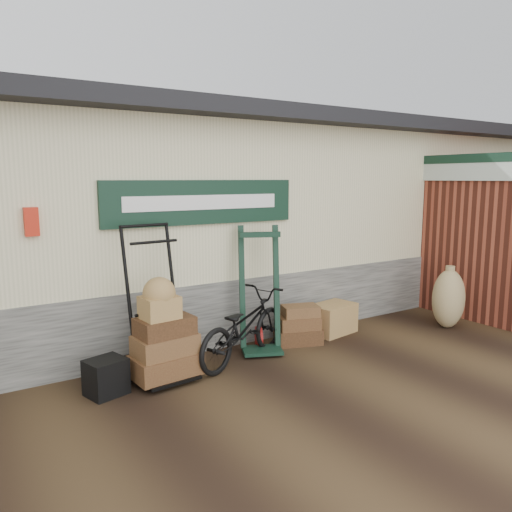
{
  "coord_description": "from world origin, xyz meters",
  "views": [
    {
      "loc": [
        -3.13,
        -4.65,
        2.25
      ],
      "look_at": [
        0.44,
        0.9,
        1.22
      ],
      "focal_mm": 35.0,
      "sensor_mm": 36.0,
      "label": 1
    }
  ],
  "objects_px": {
    "porter_trolley": "(156,301)",
    "black_trunk": "(106,377)",
    "wicker_hamper": "(333,318)",
    "green_barrow": "(260,290)",
    "bicycle": "(244,323)",
    "suitcase_stack": "(298,324)"
  },
  "relations": [
    {
      "from": "porter_trolley",
      "to": "black_trunk",
      "type": "bearing_deg",
      "value": -170.8
    },
    {
      "from": "wicker_hamper",
      "to": "porter_trolley",
      "type": "bearing_deg",
      "value": -176.67
    },
    {
      "from": "green_barrow",
      "to": "bicycle",
      "type": "height_order",
      "value": "green_barrow"
    },
    {
      "from": "suitcase_stack",
      "to": "bicycle",
      "type": "xyz_separation_m",
      "value": [
        -0.98,
        -0.17,
        0.22
      ]
    },
    {
      "from": "porter_trolley",
      "to": "suitcase_stack",
      "type": "relative_size",
      "value": 2.93
    },
    {
      "from": "porter_trolley",
      "to": "bicycle",
      "type": "height_order",
      "value": "porter_trolley"
    },
    {
      "from": "porter_trolley",
      "to": "bicycle",
      "type": "xyz_separation_m",
      "value": [
        1.08,
        -0.11,
        -0.4
      ]
    },
    {
      "from": "green_barrow",
      "to": "suitcase_stack",
      "type": "bearing_deg",
      "value": 19.23
    },
    {
      "from": "wicker_hamper",
      "to": "bicycle",
      "type": "distance_m",
      "value": 1.73
    },
    {
      "from": "green_barrow",
      "to": "bicycle",
      "type": "bearing_deg",
      "value": -127.29
    },
    {
      "from": "green_barrow",
      "to": "suitcase_stack",
      "type": "distance_m",
      "value": 0.82
    },
    {
      "from": "black_trunk",
      "to": "wicker_hamper",
      "type": "bearing_deg",
      "value": 5.41
    },
    {
      "from": "green_barrow",
      "to": "black_trunk",
      "type": "distance_m",
      "value": 2.21
    },
    {
      "from": "green_barrow",
      "to": "suitcase_stack",
      "type": "height_order",
      "value": "green_barrow"
    },
    {
      "from": "green_barrow",
      "to": "black_trunk",
      "type": "relative_size",
      "value": 4.27
    },
    {
      "from": "porter_trolley",
      "to": "bicycle",
      "type": "distance_m",
      "value": 1.16
    },
    {
      "from": "suitcase_stack",
      "to": "wicker_hamper",
      "type": "distance_m",
      "value": 0.71
    },
    {
      "from": "black_trunk",
      "to": "bicycle",
      "type": "bearing_deg",
      "value": 1.78
    },
    {
      "from": "green_barrow",
      "to": "wicker_hamper",
      "type": "xyz_separation_m",
      "value": [
        1.31,
        0.05,
        -0.6
      ]
    },
    {
      "from": "porter_trolley",
      "to": "suitcase_stack",
      "type": "xyz_separation_m",
      "value": [
        2.07,
        0.06,
        -0.62
      ]
    },
    {
      "from": "porter_trolley",
      "to": "bicycle",
      "type": "bearing_deg",
      "value": -10.74
    },
    {
      "from": "porter_trolley",
      "to": "green_barrow",
      "type": "xyz_separation_m",
      "value": [
        1.46,
        0.11,
        -0.07
      ]
    }
  ]
}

